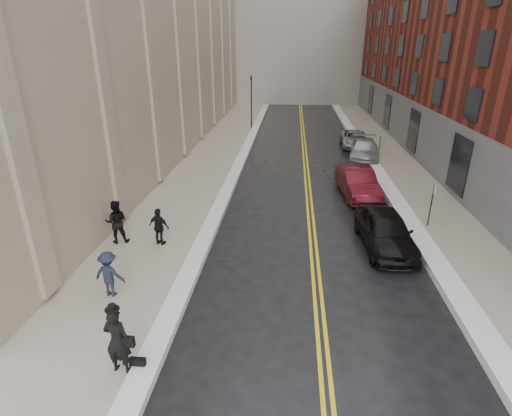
% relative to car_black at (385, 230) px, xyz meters
% --- Properties ---
extents(ground, '(160.00, 160.00, 0.00)m').
position_rel_car_black_xyz_m(ground, '(-5.45, -5.87, -0.80)').
color(ground, black).
rests_on(ground, ground).
extents(sidewalk_left, '(4.00, 64.00, 0.15)m').
position_rel_car_black_xyz_m(sidewalk_left, '(-9.95, 10.13, -0.72)').
color(sidewalk_left, gray).
rests_on(sidewalk_left, ground).
extents(sidewalk_right, '(3.00, 64.00, 0.15)m').
position_rel_car_black_xyz_m(sidewalk_right, '(3.55, 10.13, -0.72)').
color(sidewalk_right, gray).
rests_on(sidewalk_right, ground).
extents(lane_stripe_a, '(0.12, 64.00, 0.01)m').
position_rel_car_black_xyz_m(lane_stripe_a, '(-3.07, 10.13, -0.80)').
color(lane_stripe_a, gold).
rests_on(lane_stripe_a, ground).
extents(lane_stripe_b, '(0.12, 64.00, 0.01)m').
position_rel_car_black_xyz_m(lane_stripe_b, '(-2.83, 10.13, -0.80)').
color(lane_stripe_b, gold).
rests_on(lane_stripe_b, ground).
extents(snow_ridge_left, '(0.70, 60.80, 0.26)m').
position_rel_car_black_xyz_m(snow_ridge_left, '(-7.65, 10.13, -0.67)').
color(snow_ridge_left, silver).
rests_on(snow_ridge_left, ground).
extents(snow_ridge_right, '(0.85, 60.80, 0.30)m').
position_rel_car_black_xyz_m(snow_ridge_right, '(1.70, 10.13, -0.65)').
color(snow_ridge_right, silver).
rests_on(snow_ridge_right, ground).
extents(traffic_signal, '(0.18, 0.15, 5.20)m').
position_rel_car_black_xyz_m(traffic_signal, '(-8.05, 24.13, 2.28)').
color(traffic_signal, black).
rests_on(traffic_signal, ground).
extents(parking_sign_near, '(0.06, 0.35, 2.23)m').
position_rel_car_black_xyz_m(parking_sign_near, '(2.45, 2.13, 0.56)').
color(parking_sign_near, black).
rests_on(parking_sign_near, ground).
extents(parking_sign_far, '(0.06, 0.35, 2.23)m').
position_rel_car_black_xyz_m(parking_sign_far, '(2.45, 14.13, 0.56)').
color(parking_sign_far, black).
rests_on(parking_sign_far, ground).
extents(car_black, '(2.20, 4.81, 1.60)m').
position_rel_car_black_xyz_m(car_black, '(0.00, 0.00, 0.00)').
color(car_black, black).
rests_on(car_black, ground).
extents(car_maroon, '(2.15, 4.93, 1.58)m').
position_rel_car_black_xyz_m(car_maroon, '(-0.25, 6.24, -0.01)').
color(car_maroon, '#490D15').
rests_on(car_maroon, ground).
extents(car_silver_near, '(2.70, 5.26, 1.46)m').
position_rel_car_black_xyz_m(car_silver_near, '(1.35, 13.99, -0.07)').
color(car_silver_near, '#95989C').
rests_on(car_silver_near, ground).
extents(car_silver_far, '(2.28, 4.67, 1.28)m').
position_rel_car_black_xyz_m(car_silver_far, '(1.19, 18.09, -0.16)').
color(car_silver_far, '#999CA0').
rests_on(car_silver_far, ground).
extents(pedestrian_main, '(0.74, 0.52, 1.91)m').
position_rel_car_black_xyz_m(pedestrian_main, '(-8.25, -7.81, 0.31)').
color(pedestrian_main, black).
rests_on(pedestrian_main, sidewalk_left).
extents(pedestrian_a, '(1.07, 0.93, 1.88)m').
position_rel_car_black_xyz_m(pedestrian_a, '(-11.27, -0.78, 0.29)').
color(pedestrian_a, black).
rests_on(pedestrian_a, sidewalk_left).
extents(pedestrian_b, '(1.11, 0.72, 1.62)m').
position_rel_car_black_xyz_m(pedestrian_b, '(-9.92, -4.57, 0.16)').
color(pedestrian_b, black).
rests_on(pedestrian_b, sidewalk_left).
extents(pedestrian_c, '(1.03, 0.67, 1.62)m').
position_rel_car_black_xyz_m(pedestrian_c, '(-9.42, -0.83, 0.16)').
color(pedestrian_c, black).
rests_on(pedestrian_c, sidewalk_left).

